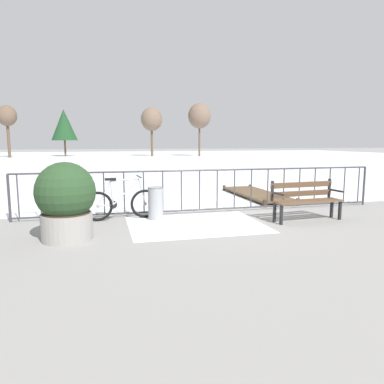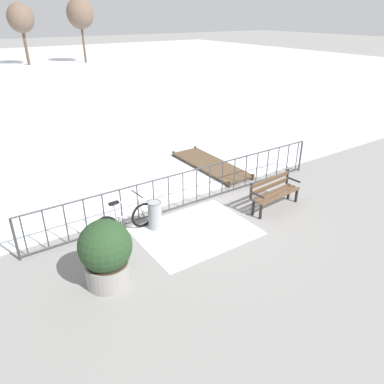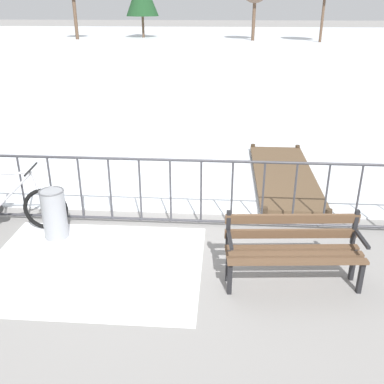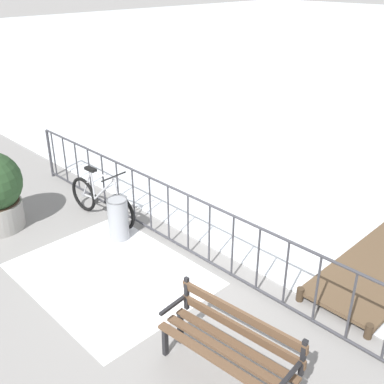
% 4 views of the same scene
% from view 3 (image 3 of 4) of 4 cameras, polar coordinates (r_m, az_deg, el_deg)
% --- Properties ---
extents(ground_plane, '(160.00, 160.00, 0.00)m').
position_cam_3_polar(ground_plane, '(6.74, -4.66, -4.19)').
color(ground_plane, gray).
extents(frozen_pond, '(80.00, 56.00, 0.03)m').
position_cam_3_polar(frozen_pond, '(34.44, 2.70, 18.43)').
color(frozen_pond, silver).
rests_on(frozen_pond, ground).
extents(snow_patch, '(2.80, 2.18, 0.01)m').
position_cam_3_polar(snow_patch, '(5.87, -12.73, -9.32)').
color(snow_patch, white).
rests_on(snow_patch, ground).
extents(railing_fence, '(9.06, 0.06, 1.07)m').
position_cam_3_polar(railing_fence, '(6.50, -4.82, 0.18)').
color(railing_fence, '#38383D').
rests_on(railing_fence, ground).
extents(bicycle_near_railing, '(1.71, 0.52, 0.97)m').
position_cam_3_polar(bicycle_near_railing, '(6.95, -22.78, -1.80)').
color(bicycle_near_railing, black).
rests_on(bicycle_near_railing, ground).
extents(park_bench, '(1.63, 0.61, 0.89)m').
position_cam_3_polar(park_bench, '(5.30, 13.11, -6.76)').
color(park_bench, brown).
rests_on(park_bench, ground).
extents(trash_bin, '(0.35, 0.35, 0.73)m').
position_cam_3_polar(trash_bin, '(6.51, -17.58, -2.71)').
color(trash_bin, gray).
rests_on(trash_bin, ground).
extents(wooden_dock, '(1.10, 3.37, 0.20)m').
position_cam_3_polar(wooden_dock, '(8.47, 11.92, 2.22)').
color(wooden_dock, brown).
rests_on(wooden_dock, ground).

